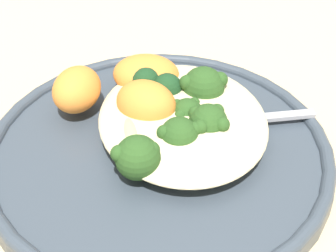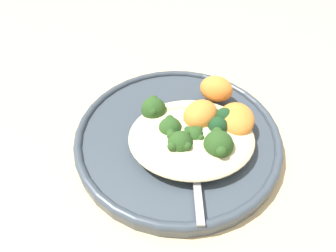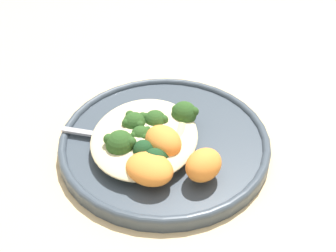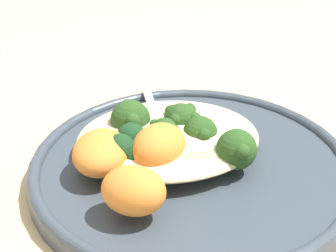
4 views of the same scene
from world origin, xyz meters
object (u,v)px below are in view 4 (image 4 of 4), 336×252
(quinoa_mound, at_px, (168,138))
(broccoli_stalk_2, at_px, (179,130))
(broccoli_stalk_0, at_px, (224,153))
(broccoli_stalk_4, at_px, (133,125))
(sweet_potato_chunk_1, at_px, (101,152))
(sweet_potato_chunk_0, at_px, (159,147))
(plate, at_px, (192,168))
(broccoli_stalk_1, at_px, (192,142))
(spoon, at_px, (157,119))
(sweet_potato_chunk_2, at_px, (134,191))
(broccoli_stalk_3, at_px, (164,139))
(kale_tuft, at_px, (129,147))

(quinoa_mound, height_order, broccoli_stalk_2, broccoli_stalk_2)
(broccoli_stalk_0, bearing_deg, broccoli_stalk_4, 136.30)
(quinoa_mound, xyz_separation_m, sweet_potato_chunk_1, (-0.06, -0.02, 0.01))
(quinoa_mound, height_order, sweet_potato_chunk_0, sweet_potato_chunk_0)
(plate, height_order, quinoa_mound, quinoa_mound)
(broccoli_stalk_0, bearing_deg, broccoli_stalk_1, 126.36)
(spoon, bearing_deg, sweet_potato_chunk_2, 162.72)
(plate, relative_size, quinoa_mound, 1.74)
(broccoli_stalk_2, bearing_deg, broccoli_stalk_4, 97.35)
(broccoli_stalk_3, height_order, sweet_potato_chunk_2, sweet_potato_chunk_2)
(quinoa_mound, bearing_deg, sweet_potato_chunk_2, -118.28)
(sweet_potato_chunk_1, bearing_deg, broccoli_stalk_3, 16.20)
(broccoli_stalk_2, bearing_deg, quinoa_mound, 135.56)
(plate, relative_size, broccoli_stalk_3, 3.93)
(quinoa_mound, bearing_deg, sweet_potato_chunk_1, -160.89)
(quinoa_mound, distance_m, sweet_potato_chunk_2, 0.10)
(plate, distance_m, quinoa_mound, 0.04)
(broccoli_stalk_3, distance_m, broccoli_stalk_4, 0.03)
(broccoli_stalk_3, relative_size, broccoli_stalk_4, 0.71)
(sweet_potato_chunk_0, bearing_deg, broccoli_stalk_0, -16.73)
(sweet_potato_chunk_1, xyz_separation_m, kale_tuft, (0.03, 0.00, -0.00))
(quinoa_mound, xyz_separation_m, broccoli_stalk_2, (0.01, 0.00, 0.00))
(broccoli_stalk_3, bearing_deg, broccoli_stalk_2, -47.65)
(broccoli_stalk_1, height_order, sweet_potato_chunk_1, sweet_potato_chunk_1)
(plate, distance_m, broccoli_stalk_0, 0.04)
(broccoli_stalk_2, xyz_separation_m, broccoli_stalk_4, (-0.04, 0.01, 0.00))
(plate, height_order, sweet_potato_chunk_0, sweet_potato_chunk_0)
(plate, bearing_deg, sweet_potato_chunk_1, 178.78)
(broccoli_stalk_2, relative_size, broccoli_stalk_3, 1.29)
(plate, height_order, spoon, spoon)
(quinoa_mound, xyz_separation_m, spoon, (-0.00, 0.05, -0.01))
(broccoli_stalk_2, height_order, broccoli_stalk_3, broccoli_stalk_2)
(broccoli_stalk_1, distance_m, kale_tuft, 0.06)
(sweet_potato_chunk_1, distance_m, kale_tuft, 0.03)
(quinoa_mound, distance_m, spoon, 0.05)
(broccoli_stalk_2, distance_m, sweet_potato_chunk_2, 0.11)
(broccoli_stalk_4, bearing_deg, plate, -145.46)
(sweet_potato_chunk_2, bearing_deg, quinoa_mound, 61.72)
(quinoa_mound, xyz_separation_m, broccoli_stalk_0, (0.04, -0.05, 0.01))
(sweet_potato_chunk_2, bearing_deg, sweet_potato_chunk_1, 105.09)
(plate, bearing_deg, broccoli_stalk_4, 137.68)
(sweet_potato_chunk_0, distance_m, sweet_potato_chunk_1, 0.05)
(broccoli_stalk_1, relative_size, spoon, 0.85)
(broccoli_stalk_1, bearing_deg, sweet_potato_chunk_2, -174.77)
(plate, distance_m, broccoli_stalk_3, 0.04)
(quinoa_mound, distance_m, kale_tuft, 0.04)
(broccoli_stalk_3, xyz_separation_m, kale_tuft, (-0.03, -0.01, 0.00))
(broccoli_stalk_3, bearing_deg, broccoli_stalk_4, 60.48)
(broccoli_stalk_4, height_order, sweet_potato_chunk_2, same)
(plate, xyz_separation_m, quinoa_mound, (-0.02, 0.02, 0.02))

